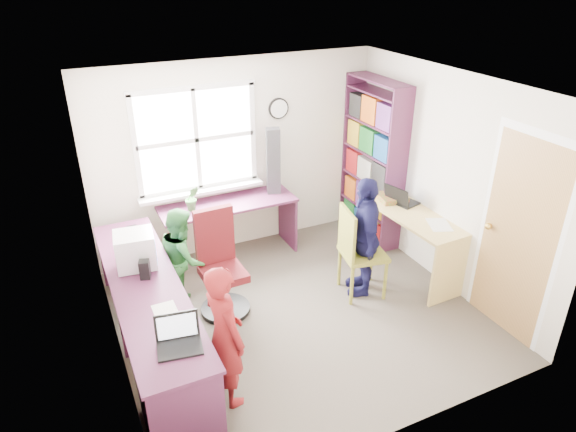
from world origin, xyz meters
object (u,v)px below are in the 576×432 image
at_px(laptop_right, 400,199).
at_px(person_navy, 364,237).
at_px(l_desk, 180,329).
at_px(person_red, 225,336).
at_px(right_desk, 415,230).
at_px(swivel_chair, 221,269).
at_px(crt_monitor, 135,250).
at_px(person_green, 183,259).
at_px(bookshelf, 372,165).
at_px(laptop_left, 179,339).
at_px(potted_plant, 192,198).
at_px(cd_tower, 273,161).
at_px(wooden_chair, 357,249).

xyz_separation_m(laptop_right, person_navy, (-0.73, -0.37, -0.15)).
relative_size(l_desk, person_red, 2.26).
bearing_deg(right_desk, swivel_chair, 170.65).
bearing_deg(crt_monitor, laptop_right, 7.60).
height_order(l_desk, laptop_right, laptop_right).
distance_m(crt_monitor, person_green, 0.65).
bearing_deg(swivel_chair, bookshelf, 15.79).
bearing_deg(laptop_left, right_desk, 27.41).
xyz_separation_m(right_desk, person_navy, (-0.75, -0.07, 0.12)).
xyz_separation_m(right_desk, laptop_left, (-3.03, -0.99, 0.24)).
bearing_deg(swivel_chair, potted_plant, 88.19).
bearing_deg(swivel_chair, person_navy, -14.76).
distance_m(swivel_chair, cd_tower, 1.63).
distance_m(person_red, person_navy, 2.08).
bearing_deg(person_green, swivel_chair, -111.76).
distance_m(bookshelf, person_navy, 1.39).
bearing_deg(bookshelf, potted_plant, 174.58).
relative_size(right_desk, crt_monitor, 3.46).
bearing_deg(potted_plant, person_green, -114.40).
distance_m(crt_monitor, laptop_left, 1.27).
relative_size(right_desk, swivel_chair, 1.22).
distance_m(l_desk, person_navy, 2.20).
distance_m(crt_monitor, cd_tower, 2.17).
xyz_separation_m(crt_monitor, laptop_right, (3.08, 0.03, -0.10)).
bearing_deg(laptop_left, wooden_chair, 31.71).
bearing_deg(l_desk, wooden_chair, 9.92).
bearing_deg(l_desk, person_navy, 10.05).
bearing_deg(laptop_right, potted_plant, 52.94).
xyz_separation_m(right_desk, laptop_right, (-0.02, 0.30, 0.27)).
relative_size(bookshelf, swivel_chair, 1.86).
bearing_deg(wooden_chair, person_navy, 23.22).
relative_size(swivel_chair, cd_tower, 1.37).
bearing_deg(laptop_right, swivel_chair, 75.89).
height_order(l_desk, right_desk, right_desk).
distance_m(swivel_chair, crt_monitor, 0.93).
bearing_deg(right_desk, l_desk, -173.34).
xyz_separation_m(swivel_chair, person_navy, (1.53, -0.36, 0.20)).
distance_m(person_green, person_navy, 1.95).
distance_m(right_desk, cd_tower, 1.88).
bearing_deg(laptop_right, bookshelf, -20.44).
distance_m(crt_monitor, person_navy, 2.39).
distance_m(wooden_chair, person_red, 1.98).
distance_m(bookshelf, person_green, 2.75).
bearing_deg(right_desk, person_green, 166.91).
relative_size(crt_monitor, person_red, 0.30).
distance_m(laptop_left, person_red, 0.41).
xyz_separation_m(laptop_left, potted_plant, (0.75, 2.23, 0.10)).
bearing_deg(person_red, bookshelf, -64.73).
bearing_deg(swivel_chair, l_desk, -131.77).
relative_size(right_desk, laptop_left, 3.66).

